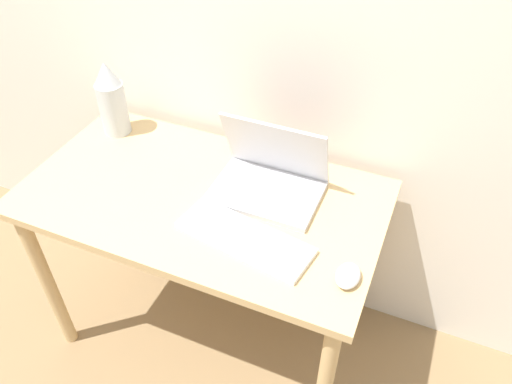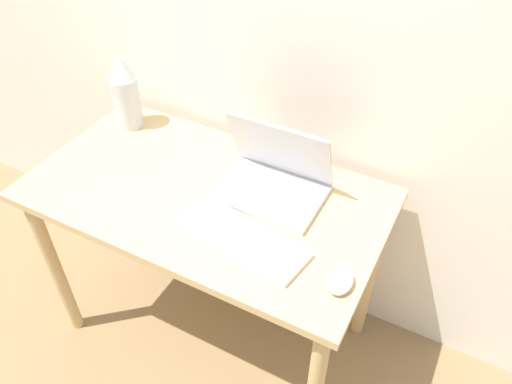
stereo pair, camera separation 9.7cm
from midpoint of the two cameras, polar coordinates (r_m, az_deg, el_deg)
wall_back at (r=1.70m, az=-2.70°, el=20.11°), size 6.00×0.05×2.50m
desk at (r=1.72m, az=-7.61°, el=-3.07°), size 1.19×0.66×0.78m
laptop at (r=1.62m, az=-0.14°, el=1.72°), size 0.35×0.25×0.25m
keyboard at (r=1.48m, az=-3.21°, el=-5.30°), size 0.43×0.21×0.02m
mouse at (r=1.39m, az=8.49°, el=-9.50°), size 0.07×0.10×0.03m
vase at (r=1.94m, az=-17.61°, el=10.06°), size 0.10×0.10×0.29m
mp3_player at (r=1.62m, az=-6.46°, el=-1.03°), size 0.05×0.06×0.01m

